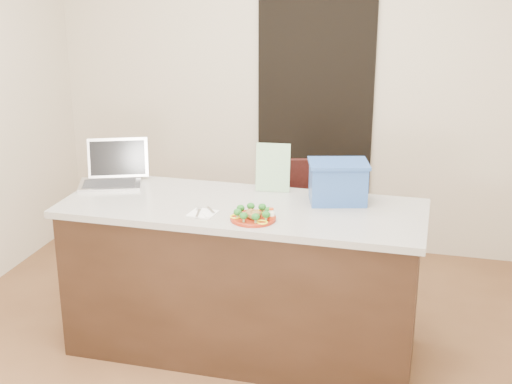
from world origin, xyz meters
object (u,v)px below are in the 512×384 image
(yogurt_bottle, at_px, (271,216))
(chair, at_px, (312,227))
(laptop, at_px, (114,171))
(blue_box, at_px, (338,182))
(island, at_px, (242,278))
(plate, at_px, (253,218))
(napkin, at_px, (203,213))

(yogurt_bottle, distance_m, chair, 0.94)
(laptop, relative_size, blue_box, 1.14)
(island, xyz_separation_m, plate, (0.12, -0.21, 0.47))
(island, height_order, laptop, laptop)
(yogurt_bottle, height_order, blue_box, blue_box)
(plate, distance_m, chair, 0.95)
(plate, height_order, laptop, laptop)
(laptop, distance_m, chair, 1.32)
(chair, bearing_deg, yogurt_bottle, -111.77)
(plate, height_order, blue_box, blue_box)
(island, distance_m, blue_box, 0.80)
(napkin, relative_size, chair, 0.14)
(island, distance_m, yogurt_bottle, 0.57)
(laptop, height_order, blue_box, laptop)
(yogurt_bottle, height_order, laptop, laptop)
(yogurt_bottle, bearing_deg, plate, -178.52)
(napkin, height_order, laptop, laptop)
(napkin, bearing_deg, chair, 61.20)
(napkin, bearing_deg, blue_box, 29.15)
(napkin, distance_m, laptop, 0.81)
(plate, relative_size, blue_box, 0.64)
(blue_box, height_order, chair, blue_box)
(napkin, xyz_separation_m, chair, (0.46, 0.84, -0.35))
(plate, bearing_deg, napkin, 176.30)
(chair, bearing_deg, napkin, -135.74)
(island, height_order, chair, chair)
(plate, distance_m, yogurt_bottle, 0.10)
(napkin, height_order, blue_box, blue_box)
(plate, xyz_separation_m, napkin, (-0.29, 0.02, -0.01))
(yogurt_bottle, relative_size, chair, 0.07)
(island, xyz_separation_m, laptop, (-0.88, 0.20, 0.53))
(plate, relative_size, laptop, 0.56)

